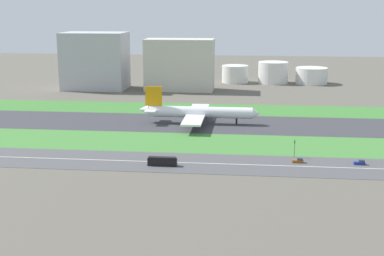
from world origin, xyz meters
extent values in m
plane|color=#5B564C|center=(0.00, 0.00, 0.00)|extent=(800.00, 800.00, 0.00)
cube|color=#38383D|center=(0.00, 0.00, 0.05)|extent=(280.00, 46.00, 0.10)
cube|color=#3D7A33|center=(0.00, 41.00, 0.05)|extent=(280.00, 36.00, 0.10)
cube|color=#427F38|center=(0.00, -41.00, 0.05)|extent=(280.00, 36.00, 0.10)
cube|color=#4C4C4F|center=(0.00, -73.00, 0.05)|extent=(280.00, 28.00, 0.10)
cube|color=silver|center=(0.00, -73.00, 0.11)|extent=(266.00, 0.50, 0.01)
cylinder|color=white|center=(0.45, 0.00, 6.30)|extent=(56.00, 6.00, 6.00)
cone|color=white|center=(30.45, 0.00, 6.30)|extent=(4.00, 5.70, 5.70)
cone|color=white|center=(-30.05, 0.00, 7.10)|extent=(5.00, 5.40, 5.40)
cube|color=orange|center=(-24.55, 0.00, 14.30)|extent=(9.00, 0.80, 11.00)
cube|color=white|center=(-25.55, 0.00, 7.30)|extent=(6.00, 16.00, 0.60)
cube|color=white|center=(-1.55, 15.00, 5.10)|extent=(10.00, 26.00, 1.00)
cylinder|color=gray|center=(-0.55, 9.00, 2.90)|extent=(5.00, 3.20, 3.20)
cube|color=white|center=(-1.55, -15.00, 5.10)|extent=(10.00, 26.00, 1.00)
cylinder|color=gray|center=(-0.55, -9.00, 2.90)|extent=(5.00, 3.20, 3.20)
cylinder|color=black|center=(20.05, 0.00, 1.70)|extent=(1.00, 1.00, 3.20)
cylinder|color=black|center=(-3.55, 3.50, 1.70)|extent=(1.00, 1.00, 3.20)
cylinder|color=black|center=(-3.55, -3.50, 1.70)|extent=(1.00, 1.00, 3.20)
cube|color=black|center=(-7.07, -78.00, 1.60)|extent=(11.60, 2.50, 3.00)
cube|color=black|center=(-7.17, -78.00, 3.35)|extent=(10.80, 2.30, 0.50)
cube|color=navy|center=(70.86, -68.00, 0.65)|extent=(4.40, 1.80, 1.10)
cube|color=#333D4C|center=(71.66, -68.00, 1.65)|extent=(2.20, 1.66, 0.90)
cube|color=brown|center=(46.65, -68.00, 0.65)|extent=(4.40, 1.80, 1.10)
cube|color=#333D4C|center=(47.45, -68.00, 1.65)|extent=(2.20, 1.66, 0.90)
cylinder|color=#4C4C51|center=(45.82, -60.00, 3.10)|extent=(0.24, 0.24, 6.00)
cube|color=black|center=(45.82, -60.00, 6.70)|extent=(0.36, 0.36, 1.20)
sphere|color=#19D826|center=(45.82, -60.20, 7.00)|extent=(0.24, 0.24, 0.24)
cube|color=#B2B2B7|center=(-90.00, 114.00, 21.20)|extent=(46.85, 31.62, 42.39)
cube|color=beige|center=(-25.63, 114.00, 18.98)|extent=(50.58, 24.02, 37.97)
cylinder|color=silver|center=(14.34, 159.00, 6.99)|extent=(21.48, 21.48, 13.99)
cylinder|color=silver|center=(45.34, 159.00, 8.64)|extent=(24.14, 24.14, 17.28)
cylinder|color=silver|center=(76.22, 159.00, 6.49)|extent=(25.46, 25.46, 12.97)
camera|label=1|loc=(26.58, -276.37, 62.01)|focal=49.53mm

